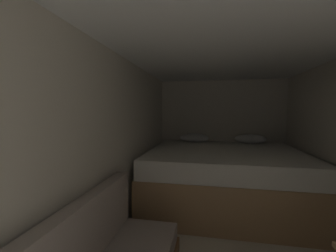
{
  "coord_description": "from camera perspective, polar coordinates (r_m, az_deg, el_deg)",
  "views": [
    {
      "loc": [
        -0.24,
        -0.48,
        1.44
      ],
      "look_at": [
        -0.8,
        2.47,
        1.23
      ],
      "focal_mm": 22.97,
      "sensor_mm": 36.0,
      "label": 1
    }
  ],
  "objects": [
    {
      "name": "wall_back",
      "position": [
        4.46,
        13.86,
        -1.5
      ],
      "size": [
        2.51,
        0.05,
        2.05
      ],
      "primitive_type": "cube",
      "color": "beige",
      "rests_on": "ground"
    },
    {
      "name": "wall_left",
      "position": [
        2.36,
        -14.25,
        -6.27
      ],
      "size": [
        0.05,
        4.6,
        2.05
      ],
      "primitive_type": "cube",
      "color": "beige",
      "rests_on": "ground"
    },
    {
      "name": "ceiling_slab",
      "position": [
        2.21,
        17.68,
        20.49
      ],
      "size": [
        2.51,
        4.6,
        0.05
      ],
      "primitive_type": "cube",
      "color": "white",
      "rests_on": "wall_left"
    },
    {
      "name": "bed",
      "position": [
        3.55,
        14.59,
        -12.74
      ],
      "size": [
        2.29,
        1.95,
        1.01
      ],
      "color": "tan",
      "rests_on": "ground"
    }
  ]
}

